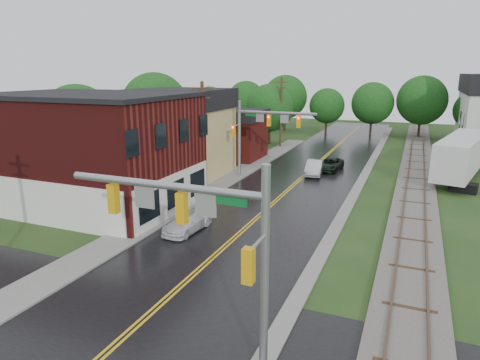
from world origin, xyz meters
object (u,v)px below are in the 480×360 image
Objects in this scene: utility_pole_c at (281,111)px; semi_trailer at (462,154)px; tree_left_e at (271,109)px; pickup_white at (188,222)px; tree_left_b at (156,108)px; brick_building at (91,150)px; tree_left_a at (79,122)px; tree_left_c at (218,114)px; traffic_signal_far at (261,126)px; traffic_signal_near at (203,226)px; sedan_silver at (314,168)px; utility_pole_b at (203,134)px; suv_dark at (330,164)px.

semi_trailer is (20.48, -10.04, -2.36)m from utility_pole_c.
tree_left_e reaches higher than pickup_white.
tree_left_b reaches higher than semi_trailer.
brick_building is 10.14m from tree_left_a.
tree_left_b reaches higher than tree_left_c.
tree_left_a reaches higher than traffic_signal_far.
traffic_signal_near is 0.82× the size of utility_pole_c.
tree_left_c reaches higher than sedan_silver.
semi_trailer is (27.53, -5.94, -2.15)m from tree_left_c.
tree_left_c is at bearing 116.29° from pickup_white.
traffic_signal_near is 1.00× the size of traffic_signal_far.
sedan_silver is 18.30m from pickup_white.
pickup_white is at bearing -68.87° from utility_pole_b.
brick_building is at bearing -137.55° from sedan_silver.
sedan_silver is 13.43m from semi_trailer.
tree_left_c is 1.87× the size of pickup_white.
traffic_signal_far is 18.70m from semi_trailer.
tree_left_b is at bearing -122.74° from tree_left_e.
traffic_signal_near is 0.85× the size of tree_left_a.
utility_pole_c is 2.06× the size of suv_dark.
suv_dark is at bearing 60.47° from sedan_silver.
suv_dark is at bearing 93.01° from traffic_signal_near.
brick_building is 23.32m from suv_dark.
traffic_signal_far reaches higher than pickup_white.
sedan_silver is at bearing 39.70° from traffic_signal_far.
semi_trailer is (22.53, -11.94, -2.45)m from tree_left_e.
brick_building reaches higher than pickup_white.
tree_left_b is (-11.05, 9.90, 1.00)m from utility_pole_b.
utility_pole_c is (-10.27, 42.00, -0.25)m from traffic_signal_near.
traffic_signal_near is 1.68× the size of suv_dark.
tree_left_a reaches higher than tree_left_c.
tree_left_b is at bearing 78.69° from tree_left_a.
traffic_signal_far is 0.85× the size of tree_left_a.
traffic_signal_far is at bearing -78.91° from utility_pole_c.
tree_left_a reaches higher than traffic_signal_near.
tree_left_c is (-7.05, 17.90, -0.21)m from utility_pole_b.
sedan_silver is (20.65, 8.64, -4.41)m from tree_left_a.
utility_pole_c is (0.00, 22.00, 0.00)m from utility_pole_b.
tree_left_e reaches higher than traffic_signal_far.
utility_pole_b is 23.99m from tree_left_e.
tree_left_e is (-2.05, 23.90, 0.09)m from utility_pole_b.
utility_pole_c is at bearing 153.89° from semi_trailer.
suv_dark is (8.64, 11.06, -4.11)m from utility_pole_b.
tree_left_a is (-13.05, -0.10, 0.39)m from utility_pole_b.
utility_pole_b is at bearing 0.45° from tree_left_a.
suv_dark is (10.69, -12.84, -4.21)m from tree_left_e.
utility_pole_b is at bearing -149.72° from semi_trailer.
brick_building is at bearing 140.83° from traffic_signal_near.
traffic_signal_near is at bearing -54.51° from tree_left_b.
traffic_signal_near and traffic_signal_far have the same top height.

